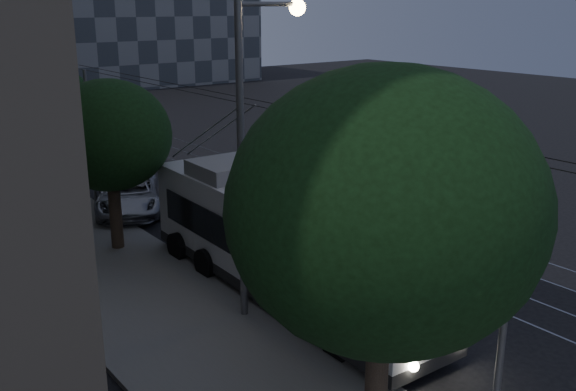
% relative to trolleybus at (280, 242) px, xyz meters
% --- Properties ---
extents(ground, '(120.00, 120.00, 0.00)m').
position_rel_trolleybus_xyz_m(ground, '(4.03, 1.50, -1.68)').
color(ground, black).
rests_on(ground, ground).
extents(tram_rails, '(4.52, 90.00, 0.02)m').
position_rel_trolleybus_xyz_m(tram_rails, '(6.53, 21.50, -1.67)').
color(tram_rails, '#9C9DA5').
rests_on(tram_rails, ground).
extents(overhead_wires, '(2.23, 90.00, 6.00)m').
position_rel_trolleybus_xyz_m(overhead_wires, '(-0.95, 21.50, 1.79)').
color(overhead_wires, black).
rests_on(overhead_wires, ground).
extents(trolleybus, '(2.94, 12.28, 5.63)m').
position_rel_trolleybus_xyz_m(trolleybus, '(0.00, 0.00, 0.00)').
color(trolleybus, '#B8B8BB').
rests_on(trolleybus, ground).
extents(pickup_silver, '(4.63, 6.13, 1.55)m').
position_rel_trolleybus_xyz_m(pickup_silver, '(-0.21, 10.55, -0.91)').
color(pickup_silver, '#97989E').
rests_on(pickup_silver, ground).
extents(car_white_a, '(2.74, 4.76, 1.53)m').
position_rel_trolleybus_xyz_m(car_white_a, '(-0.27, 20.44, -0.92)').
color(car_white_a, '#AEADB2').
rests_on(car_white_a, ground).
extents(car_white_b, '(2.13, 4.99, 1.43)m').
position_rel_trolleybus_xyz_m(car_white_b, '(-0.27, 25.50, -0.96)').
color(car_white_b, silver).
rests_on(car_white_b, ground).
extents(car_white_c, '(2.49, 4.97, 1.56)m').
position_rel_trolleybus_xyz_m(car_white_c, '(1.18, 26.43, -0.90)').
color(car_white_c, '#B8B8BD').
rests_on(car_white_c, ground).
extents(car_white_d, '(2.93, 4.37, 1.38)m').
position_rel_trolleybus_xyz_m(car_white_d, '(0.50, 31.24, -0.99)').
color(car_white_d, silver).
rests_on(car_white_d, ground).
extents(tree_0, '(5.67, 5.67, 7.63)m').
position_rel_trolleybus_xyz_m(tree_0, '(-2.93, -6.97, 3.39)').
color(tree_0, black).
rests_on(tree_0, ground).
extents(tree_1, '(4.27, 4.27, 6.16)m').
position_rel_trolleybus_xyz_m(tree_1, '(-2.47, 6.44, 2.53)').
color(tree_1, black).
rests_on(tree_1, ground).
extents(tree_2, '(4.43, 4.43, 6.17)m').
position_rel_trolleybus_xyz_m(tree_2, '(-2.47, 13.25, 2.47)').
color(tree_2, black).
rests_on(tree_2, ground).
extents(tree_3, '(4.51, 4.51, 6.07)m').
position_rel_trolleybus_xyz_m(tree_3, '(-2.47, 19.99, 2.34)').
color(tree_3, black).
rests_on(tree_3, ground).
extents(streetlamp_near, '(2.19, 0.44, 8.90)m').
position_rel_trolleybus_xyz_m(streetlamp_near, '(-1.38, -0.67, 3.74)').
color(streetlamp_near, '#5F5F62').
rests_on(streetlamp_near, ground).
extents(streetlamp_far, '(2.29, 0.44, 9.36)m').
position_rel_trolleybus_xyz_m(streetlamp_far, '(-1.32, 24.12, 3.99)').
color(streetlamp_far, '#5F5F62').
rests_on(streetlamp_far, ground).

